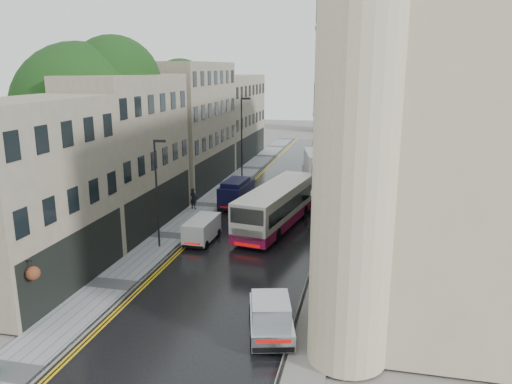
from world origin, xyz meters
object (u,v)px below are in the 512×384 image
at_px(tree_near, 84,135).
at_px(white_lorry, 308,178).
at_px(cream_bus, 245,216).
at_px(white_van, 185,235).
at_px(lamp_post_near, 157,195).
at_px(lamp_post_far, 242,141).
at_px(silver_hatchback, 253,333).
at_px(navy_van, 220,196).
at_px(tree_far, 161,125).
at_px(pedestrian, 193,199).

height_order(tree_near, white_lorry, tree_near).
height_order(tree_near, cream_bus, tree_near).
height_order(white_van, lamp_post_near, lamp_post_near).
xyz_separation_m(cream_bus, lamp_post_far, (-4.36, 16.13, 2.82)).
distance_m(white_van, lamp_post_far, 19.17).
relative_size(silver_hatchback, navy_van, 0.88).
relative_size(cream_bus, lamp_post_far, 1.33).
distance_m(white_lorry, navy_van, 8.03).
xyz_separation_m(navy_van, lamp_post_near, (-1.42, -9.39, 2.41)).
distance_m(tree_far, pedestrian, 10.39).
relative_size(silver_hatchback, white_van, 1.14).
distance_m(white_van, lamp_post_near, 3.27).
bearing_deg(white_lorry, lamp_post_far, 130.61).
relative_size(silver_hatchback, pedestrian, 2.39).
height_order(tree_near, white_van, tree_near).
bearing_deg(tree_far, pedestrian, -51.10).
bearing_deg(cream_bus, tree_far, 141.74).
bearing_deg(tree_near, tree_far, 88.68).
distance_m(tree_near, lamp_post_far, 18.15).
bearing_deg(lamp_post_near, cream_bus, 29.00).
bearing_deg(white_van, cream_bus, 39.04).
height_order(cream_bus, navy_van, cream_bus).
distance_m(white_lorry, pedestrian, 10.18).
relative_size(cream_bus, silver_hatchback, 2.71).
bearing_deg(pedestrian, lamp_post_near, 115.45).
distance_m(cream_bus, silver_hatchback, 14.36).
distance_m(cream_bus, pedestrian, 8.31).
relative_size(tree_far, lamp_post_near, 1.77).
height_order(pedestrian, lamp_post_far, lamp_post_far).
height_order(lamp_post_near, lamp_post_far, lamp_post_far).
height_order(silver_hatchback, pedestrian, pedestrian).
relative_size(cream_bus, lamp_post_near, 1.61).
distance_m(white_lorry, silver_hatchback, 24.27).
bearing_deg(silver_hatchback, cream_bus, 90.91).
relative_size(navy_van, lamp_post_near, 0.68).
bearing_deg(tree_far, lamp_post_far, 24.87).
bearing_deg(silver_hatchback, tree_far, 105.65).
distance_m(tree_far, white_van, 18.28).
bearing_deg(lamp_post_far, tree_far, -173.20).
bearing_deg(cream_bus, tree_near, -169.35).
height_order(tree_far, white_van, tree_far).
relative_size(tree_far, cream_bus, 1.10).
xyz_separation_m(tree_near, pedestrian, (5.94, 6.01, -5.95)).
relative_size(tree_far, white_lorry, 1.52).
distance_m(tree_near, tree_far, 13.02).
xyz_separation_m(cream_bus, pedestrian, (-5.92, 5.80, -0.57)).
distance_m(tree_near, white_lorry, 18.94).
bearing_deg(cream_bus, pedestrian, 145.21).
distance_m(navy_van, pedestrian, 2.30).
xyz_separation_m(white_lorry, silver_hatchback, (0.65, -24.23, -1.37)).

